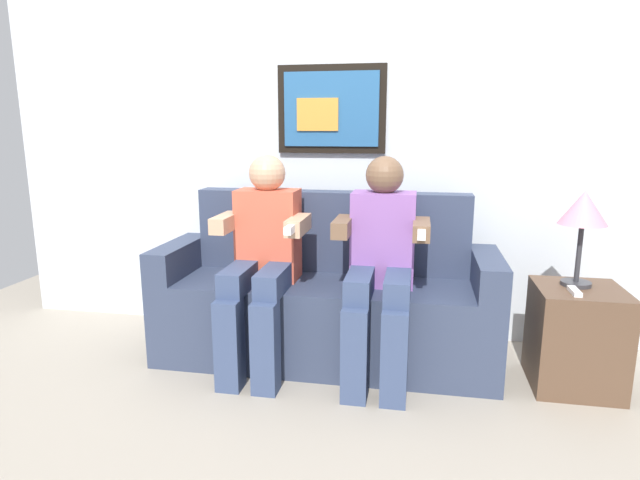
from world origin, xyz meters
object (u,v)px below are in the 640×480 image
couch (326,303)px  spare_remote_on_table (575,291)px  person_on_left (262,255)px  side_table_right (576,338)px  person_on_right (381,261)px  table_lamp (583,212)px

couch → spare_remote_on_table: (1.20, -0.20, 0.20)m
person_on_left → spare_remote_on_table: person_on_left is taller
person_on_left → side_table_right: (1.55, 0.06, -0.36)m
person_on_right → side_table_right: (0.95, 0.06, -0.36)m
person_on_right → side_table_right: 1.01m
person_on_left → table_lamp: (1.54, 0.11, 0.25)m
person_on_right → table_lamp: (0.93, 0.11, 0.25)m
person_on_right → spare_remote_on_table: bearing=-1.8°
side_table_right → spare_remote_on_table: spare_remote_on_table is taller
couch → spare_remote_on_table: 1.23m
person_on_left → spare_remote_on_table: (1.50, -0.03, -0.10)m
person_on_left → side_table_right: 1.60m
person_on_left → side_table_right: person_on_left is taller
table_lamp → couch: bearing=177.2°
person_on_left → person_on_right: (0.61, 0.00, 0.00)m
person_on_left → person_on_right: bearing=0.0°
spare_remote_on_table → table_lamp: bearing=73.2°
person_on_right → side_table_right: bearing=3.7°
couch → person_on_right: 0.45m
person_on_right → couch: bearing=151.3°
couch → table_lamp: 1.35m
person_on_left → person_on_right: size_ratio=1.00×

